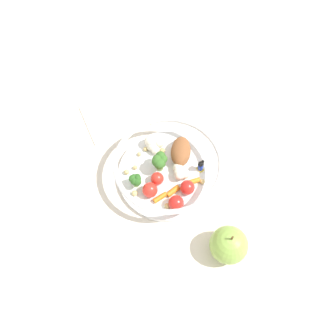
{
  "coord_description": "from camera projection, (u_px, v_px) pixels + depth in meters",
  "views": [
    {
      "loc": [
        -0.02,
        -0.34,
        0.68
      ],
      "look_at": [
        -0.02,
        0.01,
        0.03
      ],
      "focal_mm": 38.47,
      "sensor_mm": 36.0,
      "label": 1
    }
  ],
  "objects": [
    {
      "name": "folded_napkin",
      "position": [
        117.0,
        114.0,
        0.84
      ],
      "size": [
        0.18,
        0.17,
        0.01
      ],
      "primitive_type": "cube",
      "rotation": [
        0.0,
        0.0,
        0.42
      ],
      "color": "silver",
      "rests_on": "ground_plane"
    },
    {
      "name": "ground_plane",
      "position": [
        175.0,
        179.0,
        0.76
      ],
      "size": [
        2.4,
        2.4,
        0.0
      ],
      "primitive_type": "plane",
      "color": "silver"
    },
    {
      "name": "loose_apple",
      "position": [
        229.0,
        245.0,
        0.66
      ],
      "size": [
        0.07,
        0.07,
        0.08
      ],
      "color": "#8CB74C",
      "rests_on": "ground_plane"
    },
    {
      "name": "food_container",
      "position": [
        168.0,
        168.0,
        0.74
      ],
      "size": [
        0.22,
        0.22,
        0.06
      ],
      "color": "white",
      "rests_on": "ground_plane"
    }
  ]
}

